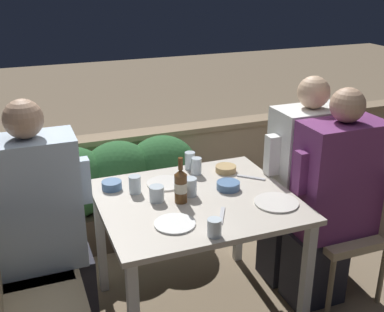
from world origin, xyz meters
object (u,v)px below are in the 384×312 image
Objects in this scene: chair_right_far at (324,199)px; person_white_polo at (301,182)px; chair_left_near at (17,288)px; chair_right_near at (355,217)px; chair_left_far at (9,258)px; person_purple_stripe at (331,201)px; beer_bottle at (181,185)px; person_blue_shirt at (44,225)px.

person_white_polo reaches higher than chair_right_far.
chair_left_near is 1.00× the size of chair_right_near.
chair_left_far is 1.00× the size of chair_right_far.
person_purple_stripe reaches higher than beer_bottle.
chair_left_far is 3.32× the size of beer_bottle.
chair_right_near is at bearing -8.35° from chair_left_far.
person_blue_shirt is at bearing 59.57° from chair_left_near.
chair_left_far is 1.00× the size of chair_right_near.
chair_right_near is at bearing -0.00° from person_purple_stripe.
chair_right_far is at bearing 7.86° from chair_left_near.
person_purple_stripe is (1.73, -0.01, 0.14)m from chair_left_near.
beer_bottle is (0.86, 0.12, 0.33)m from chair_left_near.
chair_left_near is at bearing -120.43° from person_blue_shirt.
person_blue_shirt is (0.19, 0.00, 0.16)m from chair_left_far.
person_white_polo reaches higher than person_purple_stripe.
person_white_polo reaches higher than chair_left_far.
person_purple_stripe is at bearing -0.33° from chair_left_near.
person_white_polo reaches higher than chair_left_near.
beer_bottle is (0.89, -0.15, 0.33)m from chair_left_far.
chair_right_near is 1.12m from beer_bottle.
chair_left_far is at bearing 95.70° from chair_left_near.
chair_right_near is 0.24m from person_purple_stripe.
chair_right_near is 0.63× the size of person_purple_stripe.
chair_right_far is (-0.03, 0.27, 0.00)m from chair_right_near.
beer_bottle is (-0.87, 0.13, 0.19)m from person_purple_stripe.
chair_left_near and chair_right_near have the same top height.
chair_right_near is at bearing -9.23° from person_blue_shirt.
chair_right_far is at bearing 59.41° from person_purple_stripe.
chair_right_near is 1.00× the size of chair_right_far.
person_purple_stripe is (1.76, -0.29, 0.14)m from chair_left_far.
person_blue_shirt is at bearing 179.45° from person_white_polo.
person_blue_shirt reaches higher than beer_bottle.
person_purple_stripe is at bearing -8.71° from beer_bottle.
chair_right_near is (1.76, -0.29, -0.16)m from person_blue_shirt.
person_white_polo is (1.70, 0.26, 0.15)m from chair_left_near.
chair_left_near is at bearing -84.30° from chair_left_far.
chair_left_far is at bearing 170.77° from person_purple_stripe.
person_blue_shirt is 0.73m from beer_bottle.
beer_bottle is (-1.03, -0.14, 0.33)m from chair_right_far.
person_blue_shirt reaches higher than chair_right_far.
person_blue_shirt reaches higher than person_white_polo.
chair_left_near is at bearing -172.14° from chair_right_far.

